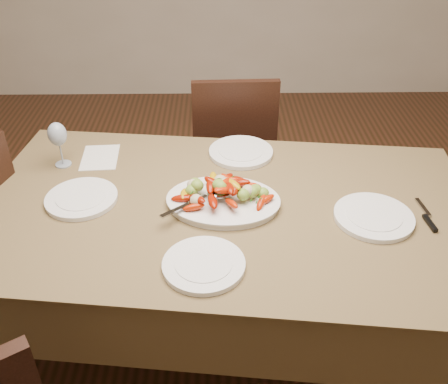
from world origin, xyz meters
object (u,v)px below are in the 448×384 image
chair_far (232,149)px  serving_platter (223,203)px  wine_glass (59,143)px  plate_near (204,265)px  plate_left (82,199)px  plate_right (374,217)px  dining_table (224,280)px  plate_far (241,152)px

chair_far → serving_platter: (-0.06, -0.92, 0.30)m
wine_glass → plate_near: bearing=-46.5°
chair_far → plate_left: (-0.59, -0.88, 0.29)m
serving_platter → wine_glass: (-0.66, 0.30, 0.09)m
chair_far → plate_right: chair_far is taller
dining_table → plate_right: 0.66m
dining_table → plate_near: size_ratio=7.01×
chair_far → plate_right: size_ratio=3.38×
chair_far → plate_far: 0.62m
chair_far → plate_far: (0.02, -0.54, 0.29)m
dining_table → plate_left: size_ratio=6.88×
serving_platter → plate_near: size_ratio=1.55×
dining_table → plate_far: plate_far is taller
dining_table → serving_platter: bearing=129.0°
plate_near → dining_table: bearing=78.1°
serving_platter → plate_near: serving_platter is taller
plate_far → plate_near: same height
plate_left → wine_glass: wine_glass is taller
dining_table → plate_left: (-0.53, 0.04, 0.39)m
chair_far → wine_glass: bearing=38.5°
dining_table → plate_right: bearing=-9.4°
serving_platter → plate_left: bearing=175.9°
plate_right → plate_far: same height
plate_left → plate_near: bearing=-38.5°
plate_left → serving_platter: bearing=-4.1°
dining_table → wine_glass: (-0.66, 0.30, 0.48)m
serving_platter → plate_far: 0.38m
dining_table → chair_far: (0.06, 0.92, 0.10)m
plate_right → wine_glass: bearing=162.0°
dining_table → serving_platter: size_ratio=4.52×
plate_right → plate_near: size_ratio=1.07×
wine_glass → plate_left: bearing=-62.9°
chair_far → plate_near: (-0.13, -1.25, 0.29)m
plate_left → plate_far: (0.61, 0.34, 0.00)m
plate_near → wine_glass: size_ratio=1.28×
plate_far → wine_glass: wine_glass is taller
plate_far → wine_glass: size_ratio=1.34×
plate_near → wine_glass: (-0.60, 0.63, 0.09)m
plate_near → plate_right: bearing=21.7°
plate_left → plate_right: 1.07m
plate_far → wine_glass: bearing=-174.1°
serving_platter → plate_left: 0.53m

